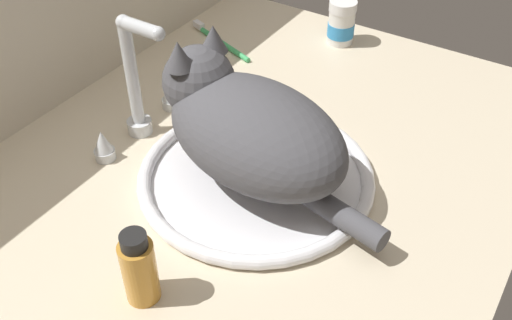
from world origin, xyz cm
name	(u,v)px	position (x,y,z in cm)	size (l,w,h in cm)	color
countertop	(236,197)	(0.00, 0.00, 1.50)	(111.90, 75.21, 3.00)	beige
backsplash_wall	(25,23)	(0.00, 38.80, 18.78)	(111.90, 2.40, 37.56)	beige
sink_basin	(256,176)	(3.15, -1.54, 3.87)	(34.66, 34.66, 2.01)	white
faucet	(137,92)	(3.15, 20.17, 10.84)	(19.37, 9.38, 20.55)	silver
cat	(245,124)	(3.60, 0.64, 12.18)	(23.90, 39.04, 17.79)	#4C4C51
amber_bottle	(139,269)	(-21.36, -1.14, 7.90)	(4.14, 4.14, 10.51)	gold
pill_bottle	(341,24)	(47.16, 6.55, 7.08)	(5.41, 5.41, 8.79)	white
toothbrush	(219,41)	(33.80, 26.68, 3.62)	(7.07, 17.53, 1.70)	#3FB266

